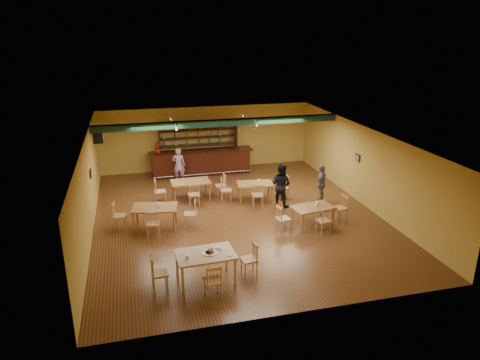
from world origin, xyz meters
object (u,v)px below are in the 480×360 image
object	(u,v)px
bar_counter	(201,162)
patron_right_a	(281,185)
near_table	(206,267)
dining_table_a	(191,190)
patron_bar	(179,165)
dining_table_b	(255,191)
dining_table_c	(155,217)
dining_table_d	(312,216)

from	to	relation	value
bar_counter	patron_right_a	bearing A→B (deg)	-63.24
bar_counter	near_table	world-z (taller)	bar_counter
dining_table_a	patron_bar	distance (m)	2.33
dining_table_a	dining_table_b	xyz separation A→B (m)	(2.45, -0.67, -0.03)
bar_counter	dining_table_b	distance (m)	4.08
patron_bar	dining_table_c	bearing A→B (deg)	86.46
dining_table_b	patron_bar	size ratio (longest dim) A/B	0.90
dining_table_a	patron_right_a	size ratio (longest dim) A/B	0.91
dining_table_d	dining_table_c	bearing A→B (deg)	157.60
near_table	patron_bar	distance (m)	8.41
dining_table_d	patron_right_a	bearing A→B (deg)	92.88
dining_table_b	near_table	size ratio (longest dim) A/B	0.89
patron_bar	patron_right_a	xyz separation A→B (m)	(3.45, -3.76, 0.07)
dining_table_c	patron_right_a	world-z (taller)	patron_right_a
dining_table_d	near_table	world-z (taller)	near_table
near_table	patron_bar	size ratio (longest dim) A/B	1.01
dining_table_d	patron_bar	size ratio (longest dim) A/B	0.91
dining_table_b	dining_table_d	distance (m)	3.08
bar_counter	dining_table_a	bearing A→B (deg)	-106.75
bar_counter	patron_bar	distance (m)	1.42
dining_table_a	bar_counter	bearing A→B (deg)	71.86
dining_table_b	near_table	distance (m)	6.18
dining_table_b	near_table	world-z (taller)	near_table
dining_table_a	near_table	world-z (taller)	near_table
near_table	patron_right_a	distance (m)	5.97
near_table	patron_bar	xyz separation A→B (m)	(0.29, 8.40, 0.35)
near_table	patron_right_a	world-z (taller)	patron_right_a
dining_table_b	patron_right_a	world-z (taller)	patron_right_a
dining_table_b	dining_table_a	bearing A→B (deg)	171.95
near_table	dining_table_a	bearing A→B (deg)	82.14
near_table	patron_right_a	xyz separation A→B (m)	(3.74, 4.64, 0.42)
bar_counter	dining_table_b	size ratio (longest dim) A/B	3.45
dining_table_d	near_table	distance (m)	4.94
patron_bar	near_table	bearing A→B (deg)	100.97
dining_table_a	dining_table_c	world-z (taller)	dining_table_a
dining_table_a	dining_table_c	size ratio (longest dim) A/B	1.01
dining_table_c	patron_bar	xyz separation A→B (m)	(1.36, 4.60, 0.39)
dining_table_a	patron_right_a	world-z (taller)	patron_right_a
dining_table_a	near_table	size ratio (longest dim) A/B	0.98
dining_table_a	near_table	bearing A→B (deg)	-95.94
dining_table_d	patron_bar	bearing A→B (deg)	114.27
bar_counter	dining_table_c	world-z (taller)	bar_counter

